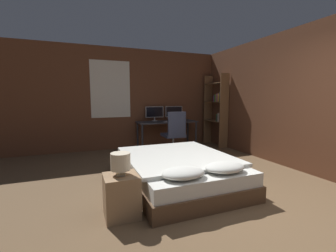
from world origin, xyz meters
name	(u,v)px	position (x,y,z in m)	size (l,w,h in m)	color
ground_plane	(273,223)	(0.00, 0.00, 0.00)	(20.00, 20.00, 0.00)	brown
wall_back	(152,99)	(-0.02, 4.39, 1.35)	(12.00, 0.08, 2.70)	brown
wall_side_right	(290,99)	(1.93, 1.50, 1.35)	(0.06, 12.00, 2.70)	brown
bed	(179,170)	(-0.50, 1.42, 0.23)	(1.60, 2.09, 0.54)	brown
nightstand	(121,196)	(-1.53, 0.77, 0.25)	(0.39, 0.38, 0.50)	#997551
bedside_lamp	(121,162)	(-1.53, 0.77, 0.66)	(0.22, 0.22, 0.26)	gray
desk	(167,124)	(0.31, 4.02, 0.65)	(1.65, 0.61, 0.74)	#38383D
monitor_left	(155,113)	(0.01, 4.22, 0.97)	(0.52, 0.16, 0.41)	#B7B7BC
monitor_right	(174,112)	(0.60, 4.22, 0.97)	(0.52, 0.16, 0.41)	#B7B7BC
keyboard	(170,122)	(0.31, 3.82, 0.75)	(0.34, 0.13, 0.02)	#B7B7BC
computer_mouse	(179,121)	(0.57, 3.82, 0.76)	(0.07, 0.05, 0.04)	#B7B7BC
office_chair	(174,137)	(0.19, 3.25, 0.44)	(0.52, 0.52, 1.05)	black
bookshelf	(217,107)	(1.74, 3.72, 1.14)	(0.28, 0.84, 2.04)	brown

